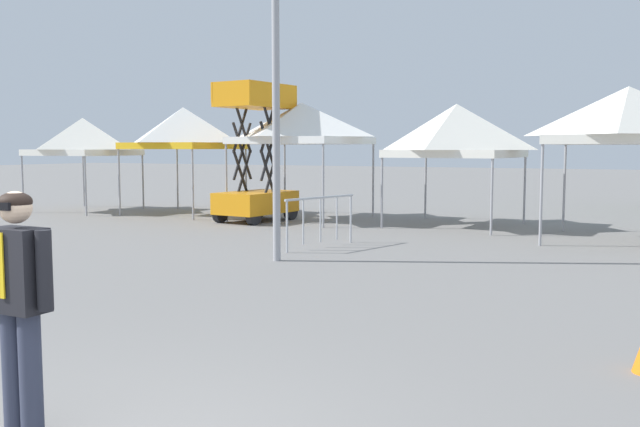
{
  "coord_description": "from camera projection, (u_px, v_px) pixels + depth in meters",
  "views": [
    {
      "loc": [
        3.41,
        -3.11,
        2.08
      ],
      "look_at": [
        -0.35,
        4.21,
        1.3
      ],
      "focal_mm": 38.87,
      "sensor_mm": 36.0,
      "label": 1
    }
  ],
  "objects": [
    {
      "name": "canopy_tent_far_right",
      "position": [
        456.0,
        131.0,
        18.28
      ],
      "size": [
        3.27,
        3.27,
        3.24
      ],
      "color": "#9E9EA3",
      "rests_on": "ground"
    },
    {
      "name": "canopy_tent_right_of_center",
      "position": [
        302.0,
        124.0,
        19.98
      ],
      "size": [
        3.38,
        3.38,
        3.38
      ],
      "color": "#9E9EA3",
      "rests_on": "ground"
    },
    {
      "name": "scissor_lift",
      "position": [
        256.0,
        180.0,
        19.66
      ],
      "size": [
        1.63,
        2.43,
        3.87
      ],
      "color": "black",
      "rests_on": "ground"
    },
    {
      "name": "canopy_tent_left_of_center",
      "position": [
        628.0,
        116.0,
        15.15
      ],
      "size": [
        3.22,
        3.22,
        3.42
      ],
      "color": "#9E9EA3",
      "rests_on": "ground"
    },
    {
      "name": "person_foreground",
      "position": [
        19.0,
        296.0,
        4.91
      ],
      "size": [
        0.65,
        0.26,
        1.78
      ],
      "color": "#33384C",
      "rests_on": "ground"
    },
    {
      "name": "crowd_barrier_mid_lot",
      "position": [
        320.0,
        212.0,
        14.46
      ],
      "size": [
        0.58,
        2.04,
        1.08
      ],
      "color": "#B7BABF",
      "rests_on": "ground"
    },
    {
      "name": "light_pole_near_lift",
      "position": [
        275.0,
        0.0,
        12.37
      ],
      "size": [
        0.36,
        0.36,
        8.3
      ],
      "color": "#9E9EA3",
      "rests_on": "ground"
    },
    {
      "name": "canopy_tent_far_left",
      "position": [
        83.0,
        137.0,
        22.81
      ],
      "size": [
        2.9,
        2.9,
        3.07
      ],
      "color": "#9E9EA3",
      "rests_on": "ground"
    },
    {
      "name": "canopy_tent_behind_right",
      "position": [
        183.0,
        128.0,
        21.7
      ],
      "size": [
        2.95,
        2.95,
        3.35
      ],
      "color": "#9E9EA3",
      "rests_on": "ground"
    }
  ]
}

